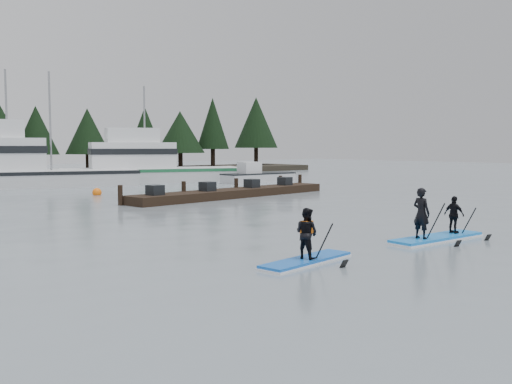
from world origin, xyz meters
TOP-DOWN VIEW (x-y plane):
  - ground at (0.00, 0.00)m, footprint 160.00×160.00m
  - fishing_boat_large at (-1.72, 30.67)m, footprint 16.48×8.73m
  - fishing_boat_medium at (8.47, 29.60)m, footprint 14.93×8.42m
  - skiff at (15.14, 23.81)m, footprint 6.32×1.96m
  - floating_dock at (5.45, 14.51)m, footprint 13.93×3.51m
  - buoy_b at (0.03, 20.75)m, footprint 0.54×0.54m
  - buoy_c at (15.96, 25.42)m, footprint 0.54×0.54m
  - paddleboard_solo at (-4.33, -1.15)m, footprint 3.01×1.20m
  - paddleboard_duo at (1.16, -1.29)m, footprint 3.69×1.20m

SIDE VIEW (x-z plane):
  - ground at x=0.00m, z-range 0.00..0.00m
  - buoy_b at x=0.03m, z-range -0.27..0.27m
  - buoy_c at x=15.96m, z-range -0.27..0.27m
  - floating_dock at x=5.45m, z-range 0.00..0.46m
  - skiff at x=15.14m, z-range 0.00..0.74m
  - paddleboard_solo at x=-4.33m, z-range -0.43..1.41m
  - paddleboard_duo at x=1.16m, z-range -0.57..1.57m
  - fishing_boat_medium at x=8.47m, z-range -3.68..4.89m
  - fishing_boat_large at x=-1.72m, z-range -3.90..5.26m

